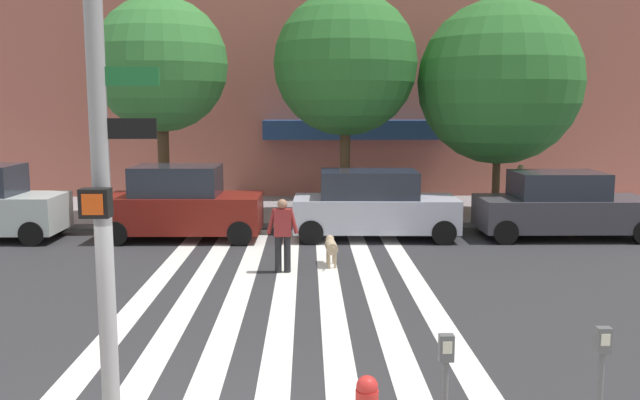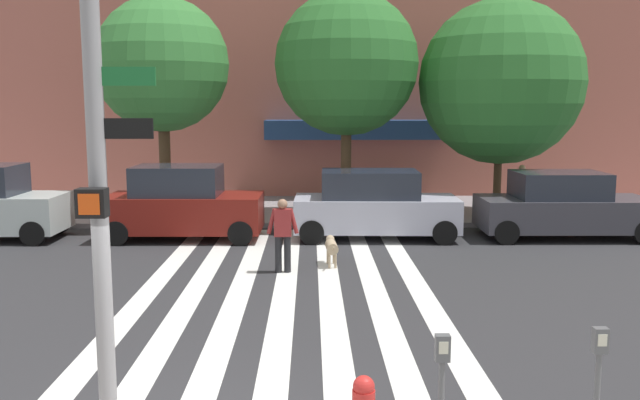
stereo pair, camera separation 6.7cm
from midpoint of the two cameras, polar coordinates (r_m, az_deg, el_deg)
The scene contains 15 objects.
ground_plane at distance 13.91m, azimuth -6.88°, elevation -7.25°, with size 160.00×160.00×0.00m, color #2B2B2D.
sidewalk_far at distance 23.07m, azimuth -4.56°, elevation -0.86°, with size 80.00×6.00×0.15m, color gray.
crosswalk_stripes at distance 13.85m, azimuth -3.08°, elevation -7.26°, with size 5.85×12.21×0.01m.
traffic_light_pole at distance 6.81m, azimuth -18.72°, elevation 6.37°, with size 0.74×0.46×5.80m.
parking_meter_curbside at distance 7.39m, azimuth 22.60°, elevation -13.52°, with size 0.14×0.11×1.36m.
parking_meter_second_along at distance 6.77m, azimuth 10.35°, elevation -15.07°, with size 0.14×0.11×1.36m.
parked_car_behind_first at distance 18.70m, azimuth -11.79°, elevation -0.36°, with size 4.25×2.03×2.03m.
parked_car_third_in_line at distance 18.47m, azimuth 4.47°, elevation -0.47°, with size 4.52×2.03×1.89m.
parked_car_fourth_in_line at distance 19.68m, azimuth 19.81°, elevation -0.51°, with size 4.67×2.05×1.84m.
street_tree_nearest at distance 21.11m, azimuth -13.52°, elevation 11.12°, with size 4.06×4.06×6.75m.
street_tree_middle at distance 20.77m, azimuth 2.09°, elevation 11.51°, with size 4.38×4.38×6.95m.
street_tree_further at distance 21.59m, azimuth 14.98°, elevation 9.68°, with size 5.06×5.06×6.74m.
pedestrian_dog_walker at distance 14.69m, azimuth -3.34°, elevation -2.68°, with size 0.71×0.26×1.64m.
dog_on_leash at distance 15.39m, azimuth 0.83°, elevation -3.99°, with size 0.29×1.01×0.65m.
pedestrian_bystander at distance 22.11m, azimuth 16.60°, elevation 1.05°, with size 0.49×0.62×1.64m.
Camera 1 is at (1.36, -6.94, 3.68)m, focal length 37.54 mm.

